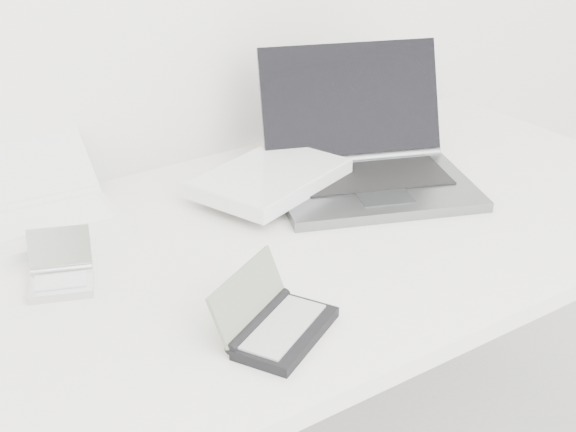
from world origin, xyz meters
TOP-DOWN VIEW (x-y plane):
  - desk at (0.00, 1.55)m, footprint 1.60×0.80m
  - laptop_large at (0.19, 1.67)m, footprint 0.60×0.47m
  - netbook_open_white at (-0.35, 1.85)m, footprint 0.29×0.34m
  - pda_silver at (-0.39, 1.61)m, footprint 0.13×0.13m
  - palmtop_charcoal at (-0.19, 1.31)m, footprint 0.21×0.19m

SIDE VIEW (x-z plane):
  - desk at x=0.00m, z-range 0.32..1.05m
  - pda_silver at x=-0.39m, z-range 0.71..0.79m
  - palmtop_charcoal at x=-0.19m, z-range 0.70..0.79m
  - netbook_open_white at x=-0.35m, z-range 0.70..0.81m
  - laptop_large at x=0.19m, z-range 0.65..0.89m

